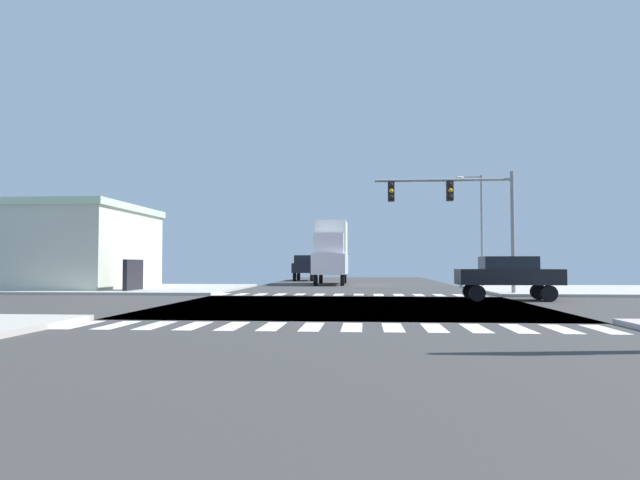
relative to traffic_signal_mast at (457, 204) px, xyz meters
name	(u,v)px	position (x,y,z in m)	size (l,w,h in m)	color
ground	(350,306)	(-5.18, -7.32, -4.60)	(90.00, 90.00, 0.05)	#3B3938
sidewalk_corner_ne	(584,290)	(7.82, 4.68, -4.50)	(12.00, 12.00, 0.14)	#B2ADA3
sidewalk_corner_nw	(140,289)	(-18.18, 4.68, -4.50)	(12.00, 12.00, 0.14)	#ADAAA4
crosswalk_near	(332,327)	(-5.43, -14.62, -4.57)	(13.50, 2.00, 0.01)	silver
crosswalk_far	(349,295)	(-5.43, -0.02, -4.57)	(13.50, 2.00, 0.01)	silver
traffic_signal_mast	(457,204)	(0.00, 0.00, 0.00)	(6.91, 0.55, 6.17)	gray
street_lamp	(478,220)	(2.75, 8.88, -0.12)	(1.78, 0.32, 7.36)	gray
bank_building	(51,247)	(-24.04, 4.95, -1.99)	(12.52, 9.76, 5.15)	beige
suv_farside_1	(305,266)	(-10.18, 23.82, -3.18)	(1.96, 4.60, 2.34)	black
box_truck_leading_3	(331,251)	(-7.18, 14.42, -2.01)	(2.40, 7.20, 4.85)	black
sedan_trailing_2	(508,274)	(1.52, -3.82, -3.46)	(4.30, 1.80, 1.88)	black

